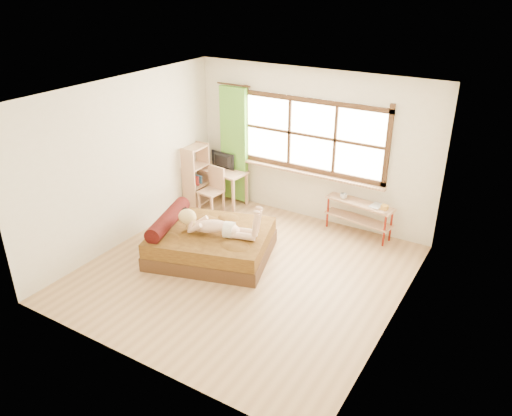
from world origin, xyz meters
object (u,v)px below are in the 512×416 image
Objects in this scene: woman at (216,218)px; chair at (213,187)px; pipe_shelf at (360,211)px; bed at (209,242)px; desk at (220,174)px; kitten at (178,212)px; bookshelf at (196,175)px.

chair is at bearing 110.32° from woman.
pipe_shelf is at bearing 34.28° from woman.
bed reaches higher than desk.
pipe_shelf is (2.46, 1.81, -0.13)m from kitten.
chair is (0.11, -0.37, -0.12)m from desk.
woman is at bearing -120.32° from pipe_shelf.
desk is 0.95× the size of bookshelf.
bed is 0.52m from woman.
woman is at bearing -27.56° from bed.
woman is 1.04× the size of pipe_shelf.
woman reaches higher than pipe_shelf.
desk reaches higher than pipe_shelf.
woman is 1.07× the size of bookshelf.
woman is 1.50× the size of chair.
bed is at bearing -26.18° from kitten.
kitten is at bearing -134.93° from pipe_shelf.
desk is 0.41m from chair.
woman is 0.90m from kitten.
woman is at bearing -49.96° from desk.
bed reaches higher than pipe_shelf.
bed is at bearing -50.84° from chair.
bookshelf is at bearing -124.70° from desk.
bookshelf is at bearing 115.70° from bed.
woman is at bearing -26.49° from kitten.
bed is 1.72m from chair.
bookshelf reaches higher than desk.
desk is (-1.03, 1.81, 0.34)m from bed.
bed is 1.70× the size of woman.
kitten is 3.06m from pipe_shelf.
woman reaches higher than chair.
chair is at bearing -161.00° from pipe_shelf.
chair is (-1.11, 1.47, -0.25)m from woman.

